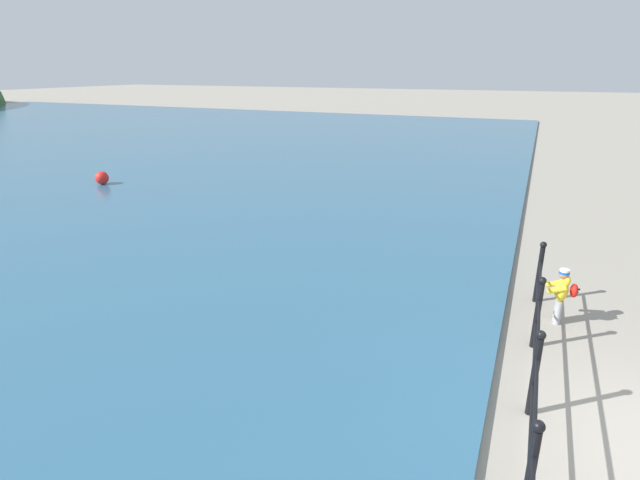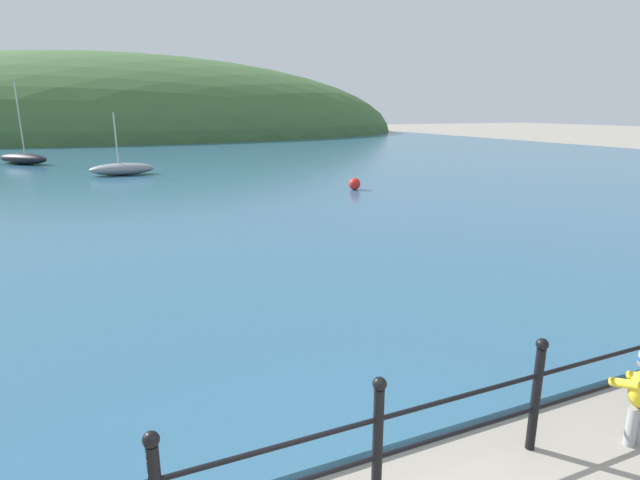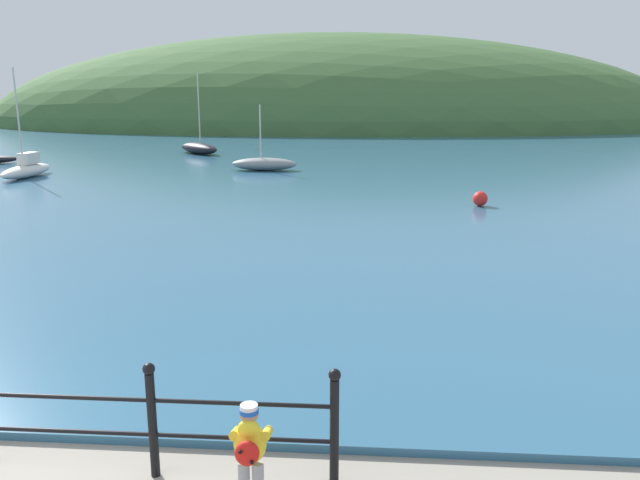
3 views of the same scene
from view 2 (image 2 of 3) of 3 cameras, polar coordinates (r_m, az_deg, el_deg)
The scene contains 6 objects.
water at distance 33.84m, azimuth -20.92°, elevation 8.20°, with size 80.00×60.00×0.10m, color #2D5B7A.
far_hillside at distance 71.63m, azimuth -22.61°, elevation 10.94°, with size 79.22×43.57×20.41m.
iron_railing at distance 4.54m, azimuth 6.62°, elevation -21.52°, with size 7.25×0.12×1.21m.
boat_white_sailboat at distance 27.34m, azimuth -21.67°, elevation 7.56°, with size 3.11×1.12×3.08m.
boat_mid_harbor at distance 35.47m, azimuth -30.81°, elevation 8.01°, with size 3.43×3.47×4.77m.
mooring_buoy at distance 20.74m, azimuth 3.97°, elevation 6.41°, with size 0.49×0.49×0.49m, color red.
Camera 2 is at (-1.56, -1.64, 3.32)m, focal length 28.00 mm.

